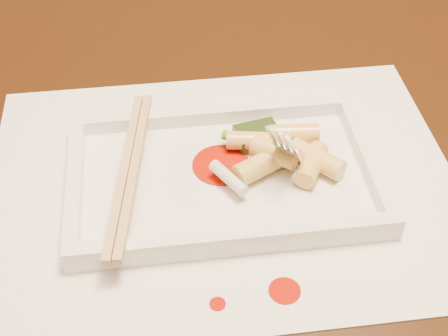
{
  "coord_description": "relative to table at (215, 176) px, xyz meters",
  "views": [
    {
      "loc": [
        -0.05,
        -0.48,
        1.13
      ],
      "look_at": [
        -0.0,
        -0.11,
        0.77
      ],
      "focal_mm": 50.0,
      "sensor_mm": 36.0,
      "label": 1
    }
  ],
  "objects": [
    {
      "name": "table",
      "position": [
        0.0,
        0.0,
        0.0
      ],
      "size": [
        1.4,
        0.9,
        0.75
      ],
      "color": "black",
      "rests_on": "ground"
    },
    {
      "name": "placemat",
      "position": [
        -0.0,
        -0.11,
        0.1
      ],
      "size": [
        0.4,
        0.3,
        0.0
      ],
      "primitive_type": "cube",
      "color": "white",
      "rests_on": "table"
    },
    {
      "name": "sauce_splatter_a",
      "position": [
        0.03,
        -0.23,
        0.1
      ],
      "size": [
        0.02,
        0.02,
        0.0
      ],
      "primitive_type": "cylinder",
      "color": "#B01405",
      "rests_on": "placemat"
    },
    {
      "name": "sauce_splatter_b",
      "position": [
        -0.02,
        -0.23,
        0.1
      ],
      "size": [
        0.01,
        0.01,
        0.0
      ],
      "primitive_type": "cylinder",
      "color": "#B01405",
      "rests_on": "placemat"
    },
    {
      "name": "plate_base",
      "position": [
        -0.0,
        -0.11,
        0.11
      ],
      "size": [
        0.26,
        0.16,
        0.01
      ],
      "primitive_type": "cube",
      "color": "white",
      "rests_on": "placemat"
    },
    {
      "name": "plate_rim_far",
      "position": [
        -0.0,
        -0.04,
        0.12
      ],
      "size": [
        0.26,
        0.01,
        0.01
      ],
      "primitive_type": "cube",
      "color": "white",
      "rests_on": "plate_base"
    },
    {
      "name": "plate_rim_near",
      "position": [
        -0.0,
        -0.19,
        0.12
      ],
      "size": [
        0.26,
        0.01,
        0.01
      ],
      "primitive_type": "cube",
      "color": "white",
      "rests_on": "plate_base"
    },
    {
      "name": "plate_rim_left",
      "position": [
        -0.13,
        -0.11,
        0.12
      ],
      "size": [
        0.01,
        0.14,
        0.01
      ],
      "primitive_type": "cube",
      "color": "white",
      "rests_on": "plate_base"
    },
    {
      "name": "plate_rim_right",
      "position": [
        0.12,
        -0.11,
        0.12
      ],
      "size": [
        0.01,
        0.14,
        0.01
      ],
      "primitive_type": "cube",
      "color": "white",
      "rests_on": "plate_base"
    },
    {
      "name": "veg_piece",
      "position": [
        0.03,
        -0.07,
        0.12
      ],
      "size": [
        0.04,
        0.03,
        0.01
      ],
      "primitive_type": "cube",
      "rotation": [
        0.0,
        0.0,
        0.19
      ],
      "color": "black",
      "rests_on": "plate_base"
    },
    {
      "name": "scallion_white",
      "position": [
        -0.0,
        -0.13,
        0.12
      ],
      "size": [
        0.03,
        0.04,
        0.01
      ],
      "primitive_type": "cylinder",
      "rotation": [
        1.57,
        0.0,
        0.55
      ],
      "color": "#EAEACC",
      "rests_on": "plate_base"
    },
    {
      "name": "scallion_green",
      "position": [
        0.04,
        -0.09,
        0.12
      ],
      "size": [
        0.08,
        0.05,
        0.01
      ],
      "primitive_type": "cylinder",
      "rotation": [
        1.57,
        0.0,
        1.11
      ],
      "color": "#339D19",
      "rests_on": "plate_base"
    },
    {
      "name": "chopstick_a",
      "position": [
        -0.09,
        -0.11,
        0.13
      ],
      "size": [
        0.04,
        0.19,
        0.01
      ],
      "primitive_type": "cube",
      "rotation": [
        0.0,
        0.0,
        -0.16
      ],
      "color": "tan",
      "rests_on": "plate_rim_near"
    },
    {
      "name": "chopstick_b",
      "position": [
        -0.08,
        -0.11,
        0.13
      ],
      "size": [
        0.04,
        0.19,
        0.01
      ],
      "primitive_type": "cube",
      "rotation": [
        0.0,
        0.0,
        -0.16
      ],
      "color": "tan",
      "rests_on": "plate_rim_near"
    },
    {
      "name": "fork",
      "position": [
        0.07,
        -0.09,
        0.18
      ],
      "size": [
        0.09,
        0.1,
        0.14
      ],
      "primitive_type": null,
      "color": "silver",
      "rests_on": "plate_base"
    },
    {
      "name": "sauce_blob_0",
      "position": [
        -0.0,
        -0.1,
        0.11
      ],
      "size": [
        0.05,
        0.05,
        0.0
      ],
      "primitive_type": "cylinder",
      "color": "#B01405",
      "rests_on": "plate_base"
    },
    {
      "name": "rice_cake_0",
      "position": [
        0.07,
        -0.12,
        0.12
      ],
      "size": [
        0.04,
        0.05,
        0.02
      ],
      "primitive_type": "cylinder",
      "rotation": [
        1.57,
        0.0,
        2.62
      ],
      "color": "#F4DA72",
      "rests_on": "plate_base"
    },
    {
      "name": "rice_cake_1",
      "position": [
        0.02,
        -0.08,
        0.12
      ],
      "size": [
        0.05,
        0.02,
        0.02
      ],
      "primitive_type": "cylinder",
      "rotation": [
        1.57,
        0.0,
        1.4
      ],
      "color": "#F4DA72",
      "rests_on": "plate_base"
    },
    {
      "name": "rice_cake_2",
      "position": [
        0.06,
        -0.08,
        0.13
      ],
      "size": [
        0.04,
        0.02,
        0.02
      ],
      "primitive_type": "cylinder",
      "rotation": [
        1.57,
        0.0,
        1.49
      ],
      "color": "#F4DA72",
      "rests_on": "plate_base"
    },
    {
      "name": "rice_cake_3",
      "position": [
        0.08,
        -0.11,
        0.12
      ],
      "size": [
        0.05,
        0.05,
        0.02
      ],
      "primitive_type": "cylinder",
      "rotation": [
        1.57,
        0.0,
        0.77
      ],
      "color": "#F4DA72",
      "rests_on": "plate_base"
    },
    {
      "name": "rice_cake_4",
      "position": [
        0.02,
        -0.11,
        0.12
      ],
      "size": [
        0.05,
        0.04,
        0.02
      ],
      "primitive_type": "cylinder",
      "rotation": [
        1.57,
        0.0,
        2.05
      ],
      "color": "#F4DA72",
      "rests_on": "plate_base"
    },
    {
      "name": "rice_cake_5",
      "position": [
        0.04,
        -0.1,
        0.13
      ],
      "size": [
        0.04,
        0.04,
        0.02
      ],
      "primitive_type": "cylinder",
      "rotation": [
        1.57,
        0.0,
        0.93
      ],
      "color": "#F4DA72",
      "rests_on": "plate_base"
    }
  ]
}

